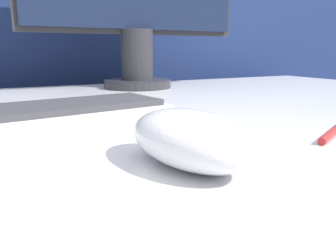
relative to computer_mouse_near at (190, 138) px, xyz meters
The scene contains 4 objects.
partition_panel 0.82m from the computer_mouse_near, 94.03° to the left, with size 5.00×0.03×1.39m.
computer_mouse_near is the anchor object (origin of this frame).
keyboard 0.24m from the computer_mouse_near, 116.65° to the left, with size 0.38×0.16×0.02m.
pen 0.20m from the computer_mouse_near, ahead, with size 0.12×0.06×0.01m.
Camera 1 is at (-0.07, -0.33, 0.80)m, focal length 35.00 mm.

